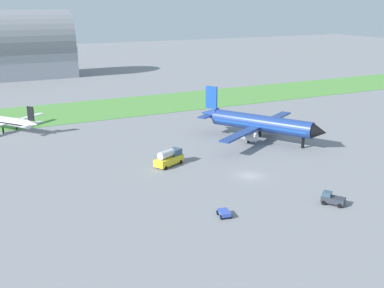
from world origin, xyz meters
name	(u,v)px	position (x,y,z in m)	size (l,w,h in m)	color
ground_plane	(250,176)	(0.00, 0.00, 0.00)	(600.00, 600.00, 0.00)	gray
grass_taxiway_strip	(127,106)	(0.00, 68.24, 0.04)	(360.00, 28.00, 0.08)	#549342
airplane_midfield_jet	(259,123)	(14.79, 18.90, 4.14)	(29.33, 29.31, 11.48)	navy
airplane_taxiing_turboprop	(7,121)	(-36.20, 53.85, 2.59)	(20.00, 17.68, 7.09)	white
pushback_tug_near_gate	(332,199)	(4.51, -16.73, 0.91)	(3.51, 3.99, 1.95)	#2D333D
baggage_cart_midfield	(224,213)	(-13.13, -12.92, 0.57)	(2.20, 2.68, 0.90)	#334FB2
fuel_truck_by_runway	(169,158)	(-10.90, 12.24, 1.58)	(6.90, 4.97, 3.29)	yellow
hangar_distant	(8,48)	(-24.70, 144.43, 12.54)	(52.30, 24.76, 27.86)	#9399A3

